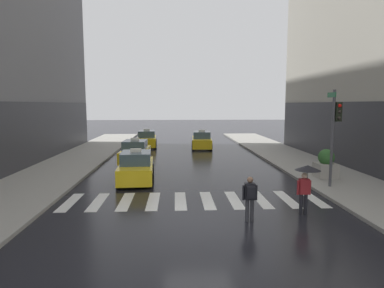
# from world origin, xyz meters

# --- Properties ---
(ground_plane) EXTENTS (160.00, 160.00, 0.00)m
(ground_plane) POSITION_xyz_m (0.00, 0.00, 0.00)
(ground_plane) COLOR black
(crosswalk_markings) EXTENTS (11.30, 2.80, 0.01)m
(crosswalk_markings) POSITION_xyz_m (0.00, 3.00, 0.00)
(crosswalk_markings) COLOR silver
(crosswalk_markings) RESTS_ON ground
(traffic_light_pole) EXTENTS (0.44, 0.84, 4.80)m
(traffic_light_pole) POSITION_xyz_m (7.03, 4.62, 3.26)
(traffic_light_pole) COLOR #47474C
(traffic_light_pole) RESTS_ON curb_right
(taxi_lead) EXTENTS (2.11, 4.62, 1.80)m
(taxi_lead) POSITION_xyz_m (-2.99, 7.10, 0.72)
(taxi_lead) COLOR yellow
(taxi_lead) RESTS_ON ground
(taxi_second) EXTENTS (2.04, 4.59, 1.80)m
(taxi_second) POSITION_xyz_m (-3.73, 13.03, 0.72)
(taxi_second) COLOR yellow
(taxi_second) RESTS_ON ground
(taxi_third) EXTENTS (2.11, 4.62, 1.80)m
(taxi_third) POSITION_xyz_m (1.78, 20.75, 0.72)
(taxi_third) COLOR yellow
(taxi_third) RESTS_ON ground
(taxi_fourth) EXTENTS (2.09, 4.61, 1.80)m
(taxi_fourth) POSITION_xyz_m (-3.64, 22.06, 0.72)
(taxi_fourth) COLOR yellow
(taxi_fourth) RESTS_ON ground
(pedestrian_with_umbrella) EXTENTS (0.96, 0.96, 1.94)m
(pedestrian_with_umbrella) POSITION_xyz_m (4.17, 0.88, 1.52)
(pedestrian_with_umbrella) COLOR black
(pedestrian_with_umbrella) RESTS_ON ground
(pedestrian_with_backpack) EXTENTS (0.55, 0.43, 1.65)m
(pedestrian_with_backpack) POSITION_xyz_m (1.86, 0.23, 0.97)
(pedestrian_with_backpack) COLOR #333338
(pedestrian_with_backpack) RESTS_ON ground
(planter_near_corner) EXTENTS (1.10, 1.10, 1.60)m
(planter_near_corner) POSITION_xyz_m (7.64, 6.66, 0.87)
(planter_near_corner) COLOR #A8A399
(planter_near_corner) RESTS_ON curb_right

